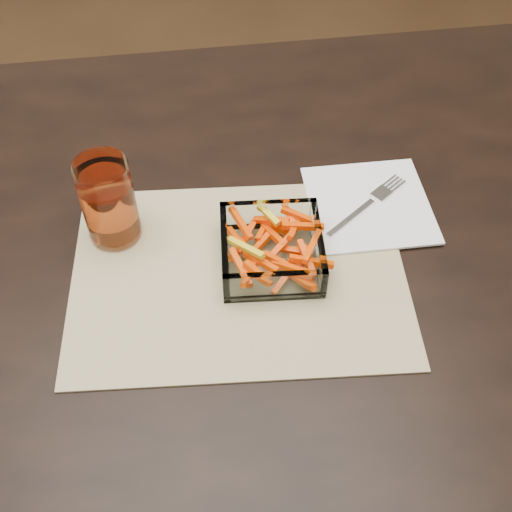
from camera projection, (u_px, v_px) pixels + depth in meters
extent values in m
plane|color=#331E0F|center=(224.00, 438.00, 1.51)|extent=(4.50, 4.50, 0.00)
cube|color=black|center=(205.00, 232.00, 0.94)|extent=(1.60, 0.90, 0.03)
cylinder|color=black|center=(502.00, 189.00, 1.52)|extent=(0.06, 0.06, 0.72)
cube|color=tan|center=(239.00, 273.00, 0.87)|extent=(0.47, 0.36, 0.00)
cube|color=white|center=(271.00, 259.00, 0.88)|extent=(0.14, 0.14, 0.01)
cube|color=white|center=(268.00, 215.00, 0.90)|extent=(0.13, 0.02, 0.05)
cube|color=white|center=(275.00, 286.00, 0.82)|extent=(0.13, 0.02, 0.05)
cube|color=white|center=(225.00, 251.00, 0.86)|extent=(0.02, 0.13, 0.05)
cube|color=white|center=(318.00, 247.00, 0.86)|extent=(0.02, 0.13, 0.05)
cylinder|color=white|center=(108.00, 201.00, 0.86)|extent=(0.07, 0.07, 0.13)
cylinder|color=#BD471B|center=(110.00, 209.00, 0.87)|extent=(0.06, 0.06, 0.08)
cube|color=white|center=(369.00, 205.00, 0.95)|extent=(0.18, 0.18, 0.00)
cube|color=silver|center=(351.00, 218.00, 0.92)|extent=(0.08, 0.07, 0.00)
cube|color=silver|center=(381.00, 193.00, 0.96)|extent=(0.04, 0.04, 0.00)
cube|color=silver|center=(389.00, 180.00, 0.97)|extent=(0.03, 0.02, 0.00)
cube|color=silver|center=(392.00, 182.00, 0.97)|extent=(0.03, 0.02, 0.00)
cube|color=silver|center=(396.00, 184.00, 0.97)|extent=(0.03, 0.02, 0.00)
cube|color=silver|center=(399.00, 186.00, 0.97)|extent=(0.03, 0.02, 0.00)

